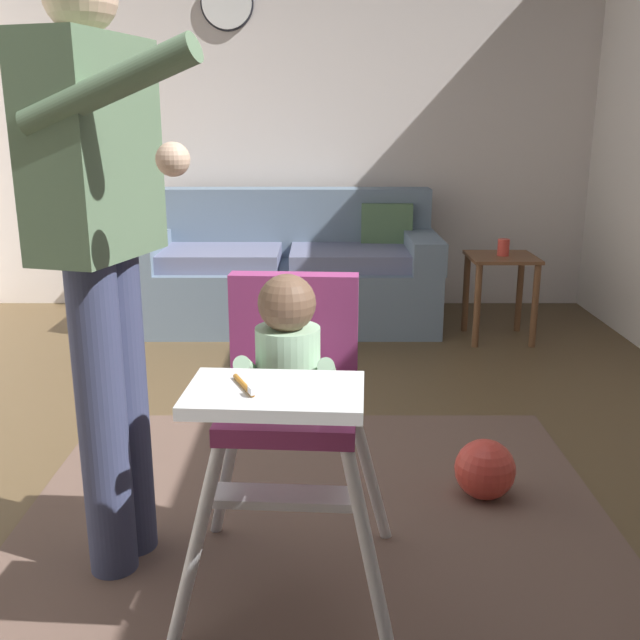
{
  "coord_description": "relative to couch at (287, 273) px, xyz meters",
  "views": [
    {
      "loc": [
        0.26,
        -2.31,
        1.31
      ],
      "look_at": [
        0.26,
        -0.37,
        0.77
      ],
      "focal_mm": 40.67,
      "sensor_mm": 36.0,
      "label": 1
    }
  ],
  "objects": [
    {
      "name": "couch",
      "position": [
        0.0,
        0.0,
        0.0
      ],
      "size": [
        1.96,
        0.86,
        0.86
      ],
      "rotation": [
        0.0,
        0.0,
        -1.57
      ],
      "color": "slate",
      "rests_on": "ground"
    },
    {
      "name": "sippy_cup",
      "position": [
        1.32,
        -0.4,
        0.24
      ],
      "size": [
        0.07,
        0.07,
        0.1
      ],
      "primitive_type": "cylinder",
      "color": "#D13D33",
      "rests_on": "side_table"
    },
    {
      "name": "adult_standing",
      "position": [
        -0.38,
        -2.73,
        0.64
      ],
      "size": [
        0.5,
        0.59,
        1.7
      ],
      "rotation": [
        0.0,
        0.0,
        -0.28
      ],
      "color": "#3B4264",
      "rests_on": "ground"
    },
    {
      "name": "wall_far",
      "position": [
        -0.04,
        0.52,
        1.01
      ],
      "size": [
        5.12,
        0.06,
        2.68
      ],
      "primitive_type": "cube",
      "color": "silver",
      "rests_on": "ground"
    },
    {
      "name": "wall_clock",
      "position": [
        -0.4,
        0.48,
        1.72
      ],
      "size": [
        0.35,
        0.04,
        0.35
      ],
      "color": "white"
    },
    {
      "name": "area_rug",
      "position": [
        0.2,
        -2.86,
        -0.33
      ],
      "size": [
        2.0,
        2.46,
        0.01
      ],
      "primitive_type": "cube",
      "color": "brown",
      "rests_on": "ground"
    },
    {
      "name": "high_chair",
      "position": [
        0.13,
        -2.88,
        0.31
      ],
      "size": [
        0.64,
        0.75,
        0.94
      ],
      "rotation": [
        0.0,
        0.0,
        -1.64
      ],
      "color": "white",
      "rests_on": "ground"
    },
    {
      "name": "toy_ball",
      "position": [
        0.8,
        -2.36,
        -0.22
      ],
      "size": [
        0.22,
        0.22,
        0.22
      ],
      "primitive_type": "sphere",
      "color": "#D13D33",
      "rests_on": "ground"
    },
    {
      "name": "ground",
      "position": [
        -0.04,
        -2.39,
        -0.38
      ],
      "size": [
        5.92,
        7.35,
        0.1
      ],
      "primitive_type": "cube",
      "color": "brown"
    },
    {
      "name": "side_table",
      "position": [
        1.31,
        -0.4,
        0.05
      ],
      "size": [
        0.4,
        0.4,
        0.52
      ],
      "color": "brown",
      "rests_on": "ground"
    }
  ]
}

